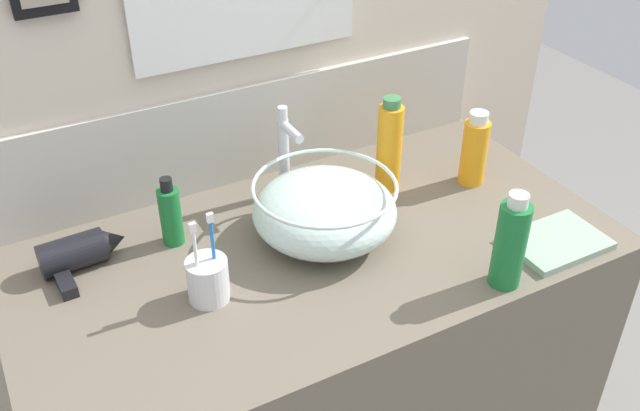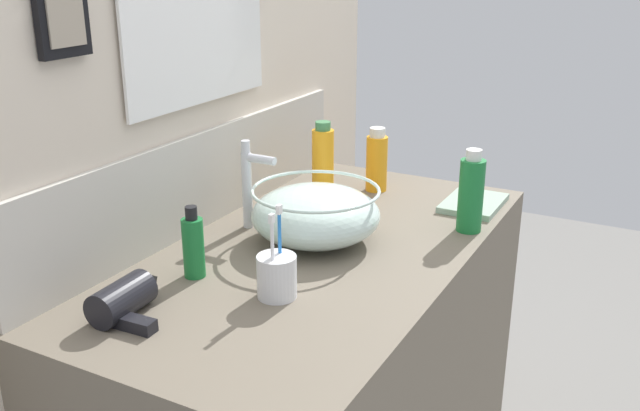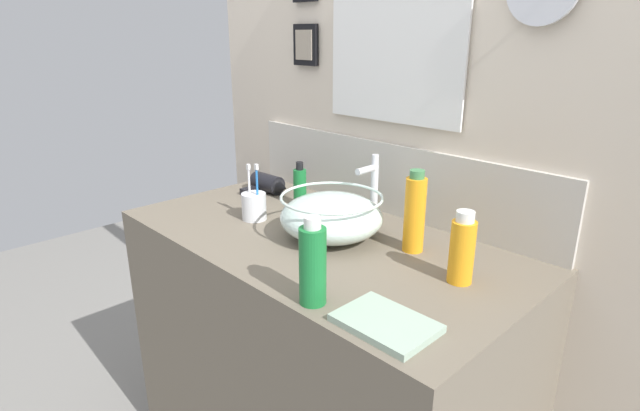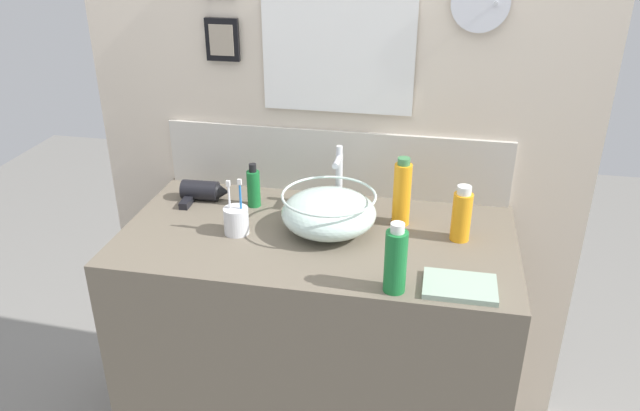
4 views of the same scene
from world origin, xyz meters
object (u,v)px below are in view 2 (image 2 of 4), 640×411
Objects in this scene: toothbrush_cup at (277,276)px; hand_towel at (473,203)px; glass_bowl_sink at (316,214)px; hair_drier at (128,297)px; soap_dispenser at (377,161)px; faucet at (250,180)px; lotion_bottle at (323,167)px; spray_bottle at (471,194)px; shampoo_bottle at (193,246)px.

toothbrush_cup is 0.94× the size of hand_towel.
glass_bowl_sink reaches higher than hair_drier.
hand_towel is at bearing -89.83° from soap_dispenser.
faucet reaches higher than hair_drier.
lotion_bottle reaches higher than spray_bottle.
faucet is at bearing 90.00° from glass_bowl_sink.
toothbrush_cup is (-0.28, -0.25, -0.08)m from faucet.
hand_towel is at bearing -15.19° from toothbrush_cup.
hand_towel is (0.41, -0.25, -0.06)m from glass_bowl_sink.
shampoo_bottle is (-0.69, 0.11, -0.02)m from soap_dispenser.
hair_drier is at bearing 163.21° from glass_bowl_sink.
spray_bottle is (0.71, -0.44, 0.06)m from hair_drier.
spray_bottle is at bearing -31.78° from hair_drier.
soap_dispenser is 0.79× the size of lotion_bottle.
soap_dispenser is at bearing -20.57° from faucet.
faucet reaches higher than toothbrush_cup.
hand_towel is (0.41, -0.44, -0.11)m from faucet.
lotion_bottle reaches higher than hair_drier.
lotion_bottle is (0.22, 0.10, 0.04)m from glass_bowl_sink.
soap_dispenser is 0.37m from spray_bottle.
shampoo_bottle is 0.78× the size of hand_towel.
toothbrush_cup is at bearing -138.81° from faucet.
spray_bottle reaches higher than shampoo_bottle.
spray_bottle is (0.52, -0.43, 0.03)m from shampoo_bottle.
spray_bottle is at bearing -39.49° from shampoo_bottle.
lotion_bottle is 0.51m from shampoo_bottle.
hand_towel is at bearing 12.90° from spray_bottle.
hair_drier is 0.19m from shampoo_bottle.
lotion_bottle is at bearing 18.21° from toothbrush_cup.
faucet is (-0.00, 0.18, 0.05)m from glass_bowl_sink.
spray_bottle is (0.23, -0.48, -0.03)m from faucet.
spray_bottle is (0.23, -0.29, 0.03)m from glass_bowl_sink.
shampoo_bottle reaches higher than glass_bowl_sink.
soap_dispenser reaches higher than hand_towel.
faucet reaches higher than spray_bottle.
faucet is 0.61m from hand_towel.
glass_bowl_sink is 1.31× the size of lotion_bottle.
shampoo_bottle is (-0.29, 0.13, 0.00)m from glass_bowl_sink.
hand_towel is at bearing -61.77° from lotion_bottle.
shampoo_bottle is (-0.00, 0.20, 0.02)m from toothbrush_cup.
hair_drier is 0.28m from toothbrush_cup.
hair_drier is 0.87× the size of hand_towel.
hand_towel is (0.88, -0.40, -0.02)m from hair_drier.
soap_dispenser reaches higher than hair_drier.
shampoo_bottle is 0.67m from spray_bottle.
faucet is at bearing 4.59° from hair_drier.
toothbrush_cup is at bearing -166.63° from glass_bowl_sink.
hair_drier is 0.97m from hand_towel.
shampoo_bottle is at bearing 171.38° from soap_dispenser.
toothbrush_cup reaches higher than shampoo_bottle.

